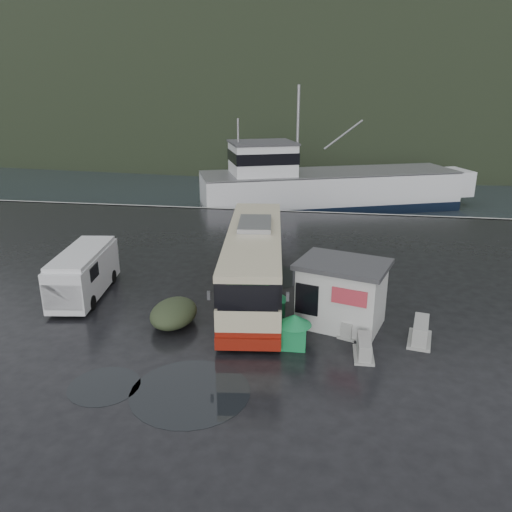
% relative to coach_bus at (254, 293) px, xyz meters
% --- Properties ---
extents(ground, '(160.00, 160.00, 0.00)m').
position_rel_coach_bus_xyz_m(ground, '(-1.59, -2.99, 0.00)').
color(ground, black).
rests_on(ground, ground).
extents(harbor_water, '(300.00, 180.00, 0.02)m').
position_rel_coach_bus_xyz_m(harbor_water, '(-1.59, 107.01, 0.00)').
color(harbor_water, black).
rests_on(harbor_water, ground).
extents(quay_edge, '(160.00, 0.60, 1.50)m').
position_rel_coach_bus_xyz_m(quay_edge, '(-1.59, 17.01, 0.00)').
color(quay_edge, '#999993').
rests_on(quay_edge, ground).
extents(headland, '(780.00, 540.00, 570.00)m').
position_rel_coach_bus_xyz_m(headland, '(8.41, 247.01, 0.00)').
color(headland, black).
rests_on(headland, ground).
extents(coach_bus, '(4.38, 12.21, 3.38)m').
position_rel_coach_bus_xyz_m(coach_bus, '(0.00, 0.00, 0.00)').
color(coach_bus, '#C0B591').
rests_on(coach_bus, ground).
extents(white_van, '(2.62, 5.70, 2.29)m').
position_rel_coach_bus_xyz_m(white_van, '(-7.99, -1.54, 0.00)').
color(white_van, silver).
rests_on(white_van, ground).
extents(waste_bin_left, '(1.00, 1.00, 1.36)m').
position_rel_coach_bus_xyz_m(waste_bin_left, '(2.35, -4.98, 0.00)').
color(waste_bin_left, '#168043').
rests_on(waste_bin_left, ground).
extents(waste_bin_right, '(1.25, 1.25, 1.45)m').
position_rel_coach_bus_xyz_m(waste_bin_right, '(1.16, -2.86, 0.00)').
color(waste_bin_right, '#168043').
rests_on(waste_bin_right, ground).
extents(dome_tent, '(1.97, 2.70, 1.04)m').
position_rel_coach_bus_xyz_m(dome_tent, '(-2.83, -3.87, 0.00)').
color(dome_tent, '#2E3821').
rests_on(dome_tent, ground).
extents(ticket_kiosk, '(4.23, 3.66, 2.81)m').
position_rel_coach_bus_xyz_m(ticket_kiosk, '(4.14, -2.76, 0.00)').
color(ticket_kiosk, beige).
rests_on(ticket_kiosk, ground).
extents(jersey_barrier_a, '(1.16, 1.57, 0.70)m').
position_rel_coach_bus_xyz_m(jersey_barrier_a, '(4.59, -3.57, 0.00)').
color(jersey_barrier_a, '#999993').
rests_on(jersey_barrier_a, ground).
extents(jersey_barrier_b, '(1.20, 1.88, 0.87)m').
position_rel_coach_bus_xyz_m(jersey_barrier_b, '(7.26, -3.79, 0.00)').
color(jersey_barrier_b, '#999993').
rests_on(jersey_barrier_b, ground).
extents(jersey_barrier_c, '(0.76, 1.48, 0.73)m').
position_rel_coach_bus_xyz_m(jersey_barrier_c, '(5.00, -5.32, 0.00)').
color(jersey_barrier_c, '#999993').
rests_on(jersey_barrier_c, ground).
extents(fishing_trawler, '(28.43, 15.69, 11.23)m').
position_rel_coach_bus_xyz_m(fishing_trawler, '(3.24, 24.51, 0.00)').
color(fishing_trawler, silver).
rests_on(fishing_trawler, ground).
extents(puddles, '(7.27, 14.57, 0.01)m').
position_rel_coach_bus_xyz_m(puddles, '(-0.83, -4.91, 0.00)').
color(puddles, black).
rests_on(puddles, ground).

